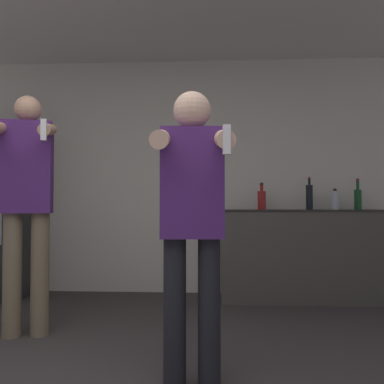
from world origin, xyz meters
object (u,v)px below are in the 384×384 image
Objects in this scene: bottle_clear_vodka at (309,196)px; bottle_short_whiskey at (358,198)px; bottle_amber_bourbon at (335,201)px; person_man_side at (27,197)px; person_woman_foreground at (192,211)px; bottle_red_label at (262,199)px.

bottle_clear_vodka is 0.49m from bottle_short_whiskey.
bottle_amber_bourbon is (0.26, 0.00, -0.05)m from bottle_clear_vodka.
bottle_clear_vodka is 1.05× the size of bottle_short_whiskey.
person_man_side reaches higher than bottle_clear_vodka.
bottle_clear_vodka is 1.54× the size of bottle_amber_bourbon.
bottle_red_label is at bearing 74.58° from person_woman_foreground.
person_woman_foreground reaches higher than bottle_clear_vodka.
person_man_side is (-1.26, 0.77, 0.09)m from person_woman_foreground.
bottle_clear_vodka is 0.26m from bottle_amber_bourbon.
bottle_red_label is 0.18× the size of person_woman_foreground.
person_woman_foreground is at bearing -105.42° from bottle_red_label.
person_woman_foreground is at bearing -31.57° from person_man_side.
bottle_clear_vodka is at bearing 180.00° from bottle_amber_bourbon.
person_woman_foreground is at bearing -121.79° from bottle_amber_bourbon.
person_man_side is (-1.86, -1.39, -0.00)m from bottle_red_label.
bottle_clear_vodka is 0.21× the size of person_woman_foreground.
bottle_red_label is 2.32m from person_man_side.
bottle_amber_bourbon is at bearing 58.21° from person_woman_foreground.
person_woman_foreground reaches higher than bottle_short_whiskey.
person_woman_foreground reaches higher than bottle_red_label.
bottle_amber_bourbon is 0.75m from bottle_red_label.
person_man_side is at bearing -153.84° from bottle_short_whiskey.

